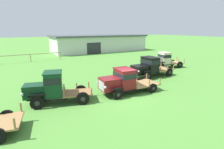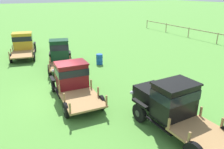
# 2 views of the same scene
# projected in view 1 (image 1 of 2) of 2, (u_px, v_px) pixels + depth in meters

# --- Properties ---
(ground_plane) EXTENTS (240.00, 240.00, 0.00)m
(ground_plane) POSITION_uv_depth(u_px,v_px,m) (127.00, 97.00, 13.78)
(ground_plane) COLOR #518E38
(farm_shed) EXTENTS (22.30, 9.68, 3.86)m
(farm_shed) POSITION_uv_depth(u_px,v_px,m) (99.00, 43.00, 42.53)
(farm_shed) COLOR silver
(farm_shed) RESTS_ON ground
(vintage_truck_second_in_line) EXTENTS (4.95, 2.77, 2.33)m
(vintage_truck_second_in_line) POSITION_uv_depth(u_px,v_px,m) (52.00, 87.00, 12.38)
(vintage_truck_second_in_line) COLOR black
(vintage_truck_second_in_line) RESTS_ON ground
(vintage_truck_midrow_center) EXTENTS (5.36, 2.35, 2.10)m
(vintage_truck_midrow_center) POSITION_uv_depth(u_px,v_px,m) (123.00, 81.00, 14.33)
(vintage_truck_midrow_center) COLOR black
(vintage_truck_midrow_center) RESTS_ON ground
(vintage_truck_far_side) EXTENTS (5.30, 2.38, 2.25)m
(vintage_truck_far_side) POSITION_uv_depth(u_px,v_px,m) (149.00, 67.00, 19.34)
(vintage_truck_far_side) COLOR black
(vintage_truck_far_side) RESTS_ON ground
(vintage_truck_back_of_row) EXTENTS (4.98, 2.51, 2.17)m
(vintage_truck_back_of_row) POSITION_uv_depth(u_px,v_px,m) (163.00, 60.00, 23.92)
(vintage_truck_back_of_row) COLOR black
(vintage_truck_back_of_row) RESTS_ON ground
(oil_drum_beside_row) EXTENTS (0.58, 0.58, 0.90)m
(oil_drum_beside_row) POSITION_uv_depth(u_px,v_px,m) (55.00, 84.00, 15.64)
(oil_drum_beside_row) COLOR #1951B2
(oil_drum_beside_row) RESTS_ON ground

